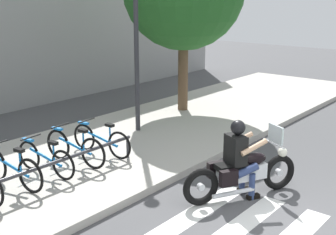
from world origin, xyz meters
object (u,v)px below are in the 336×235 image
at_px(bike_rack, 47,167).
at_px(bicycle_4, 75,148).
at_px(rider, 239,154).
at_px(bicycle_2, 12,168).
at_px(motorcycle, 242,173).
at_px(bicycle_3, 46,159).
at_px(street_lamp, 136,24).
at_px(bicycle_5, 101,140).

bearing_deg(bike_rack, bicycle_4, 27.03).
bearing_deg(rider, bicycle_4, 107.68).
bearing_deg(bicycle_2, motorcycle, -52.19).
bearing_deg(rider, motorcycle, -29.71).
height_order(rider, bicycle_3, rider).
bearing_deg(rider, street_lamp, 68.30).
bearing_deg(bicycle_5, bicycle_4, -179.92).
relative_size(motorcycle, street_lamp, 0.45).
height_order(bicycle_3, street_lamp, street_lamp).
relative_size(motorcycle, bicycle_5, 1.31).
relative_size(bicycle_2, bike_rack, 0.39).
height_order(motorcycle, street_lamp, street_lamp).
height_order(motorcycle, bicycle_3, motorcycle).
distance_m(bicycle_4, bicycle_5, 0.72).
distance_m(bike_rack, street_lamp, 4.48).
xyz_separation_m(motorcycle, bike_rack, (-2.19, 2.73, 0.10)).
relative_size(rider, street_lamp, 0.31).
bearing_deg(street_lamp, bicycle_2, -170.87).
bearing_deg(bicycle_3, bicycle_4, -0.09).
xyz_separation_m(motorcycle, bicycle_5, (-0.38, 3.29, 0.02)).
bearing_deg(bicycle_5, motorcycle, -83.44).
xyz_separation_m(rider, street_lamp, (1.55, 3.90, 2.00)).
distance_m(bicycle_3, bike_rack, 0.67).
bearing_deg(bicycle_5, rider, -84.52).
xyz_separation_m(rider, bicycle_2, (-2.48, 3.25, -0.34)).
distance_m(bicycle_2, bicycle_4, 1.45).
bearing_deg(motorcycle, bicycle_5, 96.56).
distance_m(bicycle_2, street_lamp, 4.70).
bearing_deg(bicycle_4, street_lamp, 14.08).
distance_m(rider, bicycle_5, 3.28).
xyz_separation_m(bicycle_3, bike_rack, (-0.36, -0.55, 0.08)).
height_order(motorcycle, bike_rack, motorcycle).
bearing_deg(street_lamp, rider, -111.70).
bearing_deg(bicycle_3, motorcycle, -60.95).
distance_m(rider, bicycle_4, 3.42).
bearing_deg(bike_rack, bicycle_2, 123.19).
height_order(bicycle_2, bicycle_3, bicycle_2).
relative_size(motorcycle, rider, 1.46).
bearing_deg(bike_rack, rider, -51.79).
distance_m(motorcycle, street_lamp, 4.83).
bearing_deg(bicycle_2, bike_rack, -56.81).
bearing_deg(bike_rack, motorcycle, -51.32).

